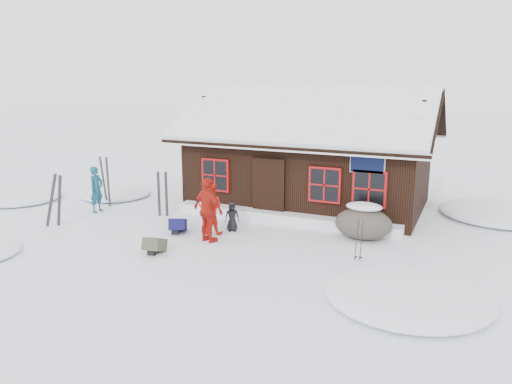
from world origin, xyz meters
TOP-DOWN VIEW (x-y plane):
  - ground at (0.00, 0.00)m, footprint 120.00×120.00m
  - mountain_hut at (1.50, 4.98)m, footprint 8.90×6.09m
  - snow_drift at (1.50, 2.25)m, footprint 7.60×0.60m
  - snow_mounds at (1.65, 1.86)m, footprint 20.60×13.20m
  - skier_teal at (-4.99, 0.85)m, footprint 0.40×0.60m
  - skier_orange_left at (-0.13, 0.31)m, footprint 0.86×0.72m
  - skier_orange_right at (0.21, -0.40)m, footprint 1.20×0.78m
  - skier_crouched at (0.36, 0.80)m, footprint 0.53×0.47m
  - boulder at (4.22, 1.68)m, footprint 1.68×1.26m
  - ski_pair_left at (-4.97, -1.06)m, footprint 0.74×0.29m
  - ski_pair_mid at (-5.36, 1.78)m, footprint 0.54×0.22m
  - ski_pair_right at (-2.56, 1.35)m, footprint 0.35×0.14m
  - ski_poles at (4.50, -0.12)m, footprint 0.21×0.10m
  - backpack_blue at (-1.06, -0.07)m, footprint 0.70×0.78m
  - backpack_olive at (-0.65, -1.85)m, footprint 0.56×0.68m

SIDE VIEW (x-z plane):
  - ground at x=0.00m, z-range 0.00..0.00m
  - snow_mounds at x=1.65m, z-range -0.24..0.24m
  - backpack_olive at x=-0.65m, z-range 0.00..0.33m
  - backpack_blue at x=-1.06m, z-range 0.00..0.35m
  - snow_drift at x=1.50m, z-range 0.00..0.35m
  - skier_crouched at x=0.36m, z-range 0.00..0.91m
  - boulder at x=4.22m, z-range 0.01..0.99m
  - ski_poles at x=4.50m, z-range -0.04..1.11m
  - ski_pair_right at x=-2.56m, z-range -0.05..1.54m
  - skier_orange_left at x=-0.13m, z-range 0.00..1.59m
  - skier_teal at x=-4.99m, z-range 0.00..1.63m
  - ski_pair_left at x=-4.97m, z-range -0.04..1.72m
  - ski_pair_mid at x=-5.36m, z-range -0.05..1.81m
  - skier_orange_right at x=0.21m, z-range 0.00..1.90m
  - mountain_hut at x=1.50m, z-range -0.63..3.79m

